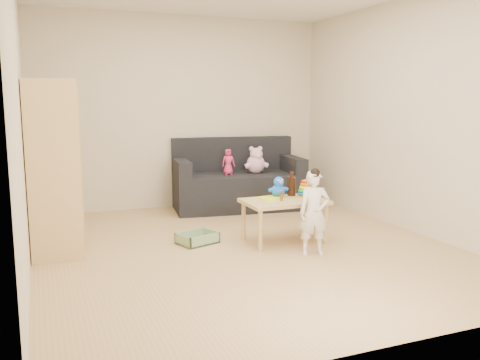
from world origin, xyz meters
name	(u,v)px	position (x,y,z in m)	size (l,w,h in m)	color
room	(245,118)	(0.00, 0.00, 1.30)	(4.50, 4.50, 4.50)	tan
wardrobe	(52,167)	(-1.76, 0.65, 0.83)	(0.46, 0.92, 1.66)	#DFA87A
sofa	(238,191)	(0.63, 1.78, 0.24)	(1.71, 0.86, 0.48)	black
play_table	(284,221)	(0.47, 0.05, 0.22)	(0.85, 0.54, 0.45)	tan
storage_bin	(197,238)	(-0.40, 0.32, 0.06)	(0.38, 0.29, 0.11)	#80A476
toddler	(314,214)	(0.53, -0.44, 0.39)	(0.29, 0.19, 0.79)	white
pink_bear	(256,162)	(0.87, 1.73, 0.64)	(0.27, 0.23, 0.31)	#ECAECE
doll	(228,162)	(0.47, 1.72, 0.65)	(0.17, 0.12, 0.34)	#ED2C6A
ring_stacker	(305,190)	(0.74, 0.11, 0.52)	(0.16, 0.16, 0.19)	yellow
brown_bottle	(292,186)	(0.64, 0.23, 0.56)	(0.09, 0.09, 0.26)	black
blue_plush	(278,187)	(0.47, 0.20, 0.56)	(0.19, 0.15, 0.23)	#1C6BFF
wooden_figure	(282,196)	(0.41, 0.00, 0.50)	(0.04, 0.04, 0.11)	brown
yellow_book	(270,198)	(0.36, 0.16, 0.45)	(0.21, 0.21, 0.02)	#EFFF1A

